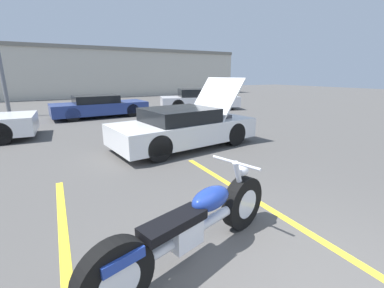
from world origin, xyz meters
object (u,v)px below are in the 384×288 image
(motorcycle, at_px, (193,227))
(parked_car_mid_row, at_px, (99,106))
(spectator_by_show_car, at_px, (221,98))
(parked_car_right_row, at_px, (199,100))
(show_car_hood_open, at_px, (185,127))

(motorcycle, height_order, parked_car_mid_row, parked_car_mid_row)
(parked_car_mid_row, distance_m, spectator_by_show_car, 6.03)
(parked_car_right_row, xyz_separation_m, parked_car_mid_row, (-5.67, -0.09, -0.06))
(show_car_hood_open, bearing_deg, parked_car_mid_row, 92.78)
(show_car_hood_open, height_order, parked_car_right_row, show_car_hood_open)
(parked_car_right_row, bearing_deg, parked_car_mid_row, -162.47)
(motorcycle, distance_m, spectator_by_show_car, 8.71)
(motorcycle, height_order, spectator_by_show_car, spectator_by_show_car)
(parked_car_right_row, distance_m, spectator_by_show_car, 4.41)
(motorcycle, bearing_deg, show_car_hood_open, 47.53)
(show_car_hood_open, height_order, parked_car_mid_row, show_car_hood_open)
(spectator_by_show_car, bearing_deg, motorcycle, -126.22)
(parked_car_mid_row, xyz_separation_m, spectator_by_show_car, (4.39, -4.10, 0.52))
(show_car_hood_open, distance_m, parked_car_right_row, 8.15)
(motorcycle, relative_size, parked_car_right_row, 0.53)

